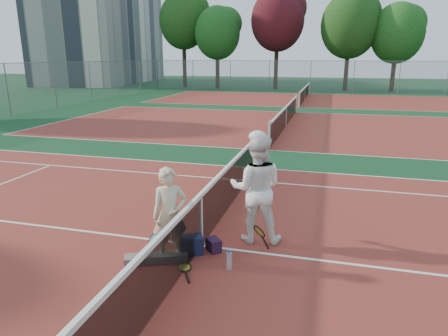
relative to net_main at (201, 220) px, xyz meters
The scene contains 23 objects.
ground 0.51m from the net_main, ahead, with size 130.00×130.00×0.00m, color #0F381D.
court_main 0.51m from the net_main, ahead, with size 23.77×10.97×0.01m, color maroon.
court_far_a 13.51m from the net_main, 90.00° to the left, with size 23.77×10.97×0.01m, color maroon.
court_far_b 27.00m from the net_main, 90.00° to the left, with size 23.77×10.97×0.01m, color maroon.
net_main is the anchor object (origin of this frame).
net_far_a 13.50m from the net_main, 90.00° to the left, with size 0.10×10.98×1.02m, color black, non-canonical shape.
net_far_b 27.00m from the net_main, 90.00° to the left, with size 0.10×10.98×1.02m, color black, non-canonical shape.
fence_back 34.01m from the net_main, 90.00° to the left, with size 32.00×0.06×3.00m, color slate, non-canonical shape.
apartment_block 52.62m from the net_main, 122.47° to the left, with size 10.00×22.00×15.00m, color beige.
player_a 0.74m from the net_main, 121.09° to the right, with size 0.59×0.39×1.61m, color beige.
player_b 1.16m from the net_main, 30.02° to the left, with size 0.98×0.77×2.02m, color white.
racket_red 1.00m from the net_main, 128.95° to the right, with size 0.36×0.27×0.51m, color maroon, non-canonical shape.
racket_black_held 1.09m from the net_main, ahead, with size 0.33×0.27×0.53m, color black, non-canonical shape.
racket_spare 0.98m from the net_main, 91.14° to the right, with size 0.60×0.27×0.04m, color black, non-canonical shape.
sports_bag_navy 0.48m from the net_main, 105.37° to the right, with size 0.41×0.28×0.32m, color black.
sports_bag_purple 0.50m from the net_main, 25.90° to the right, with size 0.28×0.20×0.23m, color black.
net_cover_canvas 1.02m from the net_main, 129.05° to the right, with size 1.05×0.24×0.11m, color #66605C.
water_bottle 1.04m from the net_main, 44.35° to the right, with size 0.09×0.09×0.30m, color #C9E0FF.
tree_back_0 41.05m from the net_main, 110.76° to the left, with size 5.33×5.33×10.25m.
tree_back_1 38.73m from the net_main, 105.40° to the left, with size 4.87×4.87×8.62m.
tree_back_maroon 38.74m from the net_main, 95.87° to the left, with size 5.57×5.57×10.26m.
tree_back_3 37.85m from the net_main, 84.84° to the left, with size 5.64×5.64×9.60m.
tree_back_4 38.52m from the net_main, 78.13° to the left, with size 5.02×5.02×8.45m.
Camera 1 is at (2.11, -6.31, 3.33)m, focal length 32.00 mm.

